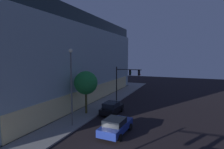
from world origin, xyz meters
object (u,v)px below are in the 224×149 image
Objects in this scene: modern_building at (25,59)px; car_blue at (116,126)px; sidewalk_tree at (86,83)px; traffic_light_far_corner at (126,77)px; car_black at (112,108)px; street_lamp_sidewalk at (71,78)px.

car_blue is at bearing -114.12° from modern_building.
traffic_light_far_corner is at bearing -18.93° from sidewalk_tree.
sidewalk_tree is at bearing 54.16° from car_blue.
traffic_light_far_corner is 1.37× the size of car_black.
street_lamp_sidewalk reaches higher than traffic_light_far_corner.
traffic_light_far_corner is 1.03× the size of sidewalk_tree.
street_lamp_sidewalk is (-10.61, -18.38, -1.83)m from modern_building.
modern_building is at bearing 65.88° from car_blue.
traffic_light_far_corner is at bearing -84.25° from modern_building.
sidewalk_tree is (4.38, 0.81, -1.14)m from street_lamp_sidewalk.
sidewalk_tree is at bearing 10.49° from street_lamp_sidewalk.
sidewalk_tree is 1.20× the size of car_blue.
modern_building reaches higher than street_lamp_sidewalk.
car_black is at bearing -65.02° from sidewalk_tree.
street_lamp_sidewalk is at bearing 91.11° from car_blue.
car_black is (-4.79, -20.67, -6.39)m from modern_building.
car_blue is 1.11× the size of car_black.
modern_building is 22.16m from car_black.
modern_building reaches higher than traffic_light_far_corner.
street_lamp_sidewalk is at bearing -120.01° from modern_building.
street_lamp_sidewalk is 1.48× the size of sidewalk_tree.
car_black is at bearing -21.50° from street_lamp_sidewalk.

